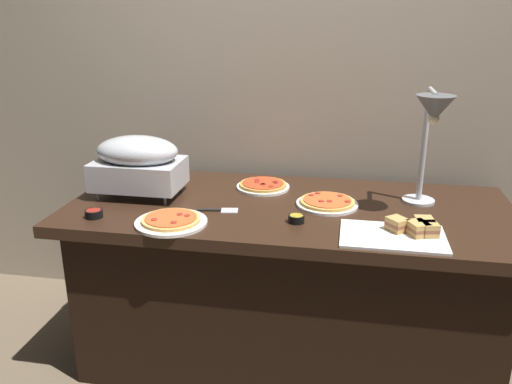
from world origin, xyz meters
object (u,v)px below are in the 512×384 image
object	(u,v)px
pizza_plate_center	(327,203)
sandwich_platter	(404,232)
pizza_plate_raised_stand	(171,221)
sauce_cup_near	(296,218)
heat_lamp	(432,121)
sauce_cup_far	(94,213)
serving_spatula	(220,210)
pizza_plate_front	(263,186)
chafing_dish	(138,162)

from	to	relation	value
pizza_plate_center	sandwich_platter	size ratio (longest dim) A/B	0.69
pizza_plate_raised_stand	sandwich_platter	size ratio (longest dim) A/B	0.74
sandwich_platter	sauce_cup_near	distance (m)	0.41
heat_lamp	sauce_cup_near	world-z (taller)	heat_lamp
sauce_cup_far	pizza_plate_raised_stand	bearing A→B (deg)	-1.70
pizza_plate_raised_stand	sauce_cup_near	distance (m)	0.49
pizza_plate_raised_stand	serving_spatula	xyz separation A→B (m)	(0.15, 0.17, -0.01)
pizza_plate_raised_stand	sauce_cup_near	bearing A→B (deg)	12.29
pizza_plate_front	serving_spatula	distance (m)	0.35
chafing_dish	sandwich_platter	bearing A→B (deg)	-13.03
pizza_plate_front	pizza_plate_center	bearing A→B (deg)	-30.13
pizza_plate_raised_stand	sandwich_platter	bearing A→B (deg)	2.57
pizza_plate_center	sauce_cup_far	size ratio (longest dim) A/B	3.72
sauce_cup_far	heat_lamp	bearing A→B (deg)	12.30
sauce_cup_far	serving_spatula	distance (m)	0.51
chafing_dish	pizza_plate_center	distance (m)	0.86
chafing_dish	heat_lamp	xyz separation A→B (m)	(1.23, -0.01, 0.23)
chafing_dish	sauce_cup_far	xyz separation A→B (m)	(-0.08, -0.29, -0.14)
pizza_plate_raised_stand	serving_spatula	distance (m)	0.23
heat_lamp	pizza_plate_raised_stand	world-z (taller)	heat_lamp
chafing_dish	serving_spatula	world-z (taller)	chafing_dish
heat_lamp	pizza_plate_center	bearing A→B (deg)	176.68
sauce_cup_near	serving_spatula	bearing A→B (deg)	168.58
sandwich_platter	sauce_cup_far	world-z (taller)	sandwich_platter
pizza_plate_front	sauce_cup_near	distance (m)	0.44
chafing_dish	sandwich_platter	size ratio (longest dim) A/B	1.02
pizza_plate_front	sandwich_platter	bearing A→B (deg)	-37.01
chafing_dish	serving_spatula	bearing A→B (deg)	-18.15
pizza_plate_center	sandwich_platter	xyz separation A→B (m)	(0.30, -0.28, 0.01)
chafing_dish	pizza_plate_center	xyz separation A→B (m)	(0.84, 0.01, -0.14)
heat_lamp	sandwich_platter	distance (m)	0.46
pizza_plate_raised_stand	sandwich_platter	world-z (taller)	sandwich_platter
sandwich_platter	sauce_cup_near	world-z (taller)	sandwich_platter
chafing_dish	sauce_cup_near	distance (m)	0.77
pizza_plate_center	heat_lamp	bearing A→B (deg)	-3.32
heat_lamp	pizza_plate_center	world-z (taller)	heat_lamp
pizza_plate_front	pizza_plate_raised_stand	size ratio (longest dim) A/B	0.88
sauce_cup_far	pizza_plate_center	bearing A→B (deg)	18.53
heat_lamp	sauce_cup_far	bearing A→B (deg)	-167.70
chafing_dish	sauce_cup_near	size ratio (longest dim) A/B	6.02
chafing_dish	heat_lamp	world-z (taller)	heat_lamp
pizza_plate_front	sauce_cup_near	xyz separation A→B (m)	(0.20, -0.39, 0.00)
chafing_dish	pizza_plate_front	size ratio (longest dim) A/B	1.56
pizza_plate_center	sauce_cup_far	world-z (taller)	same
sauce_cup_near	sauce_cup_far	size ratio (longest dim) A/B	0.91
pizza_plate_raised_stand	sauce_cup_far	xyz separation A→B (m)	(-0.33, 0.01, 0.01)
pizza_plate_front	pizza_plate_center	size ratio (longest dim) A/B	0.94
sandwich_platter	serving_spatula	size ratio (longest dim) A/B	2.21
sandwich_platter	pizza_plate_raised_stand	bearing A→B (deg)	-177.43
pizza_plate_center	sauce_cup_far	distance (m)	0.97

